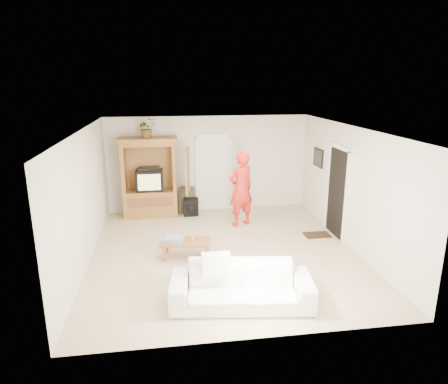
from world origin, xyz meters
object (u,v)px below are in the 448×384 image
object	(u,v)px
man	(241,189)
sofa	(241,286)
armoire	(151,182)
coffee_table	(186,243)

from	to	relation	value
man	sofa	distance (m)	3.76
armoire	sofa	bearing A→B (deg)	-71.92
armoire	man	size ratio (longest dim) A/B	1.12
armoire	coffee_table	bearing A→B (deg)	-74.84
sofa	coffee_table	bearing A→B (deg)	119.64
armoire	sofa	xyz separation A→B (m)	(1.55, -4.74, -0.58)
armoire	sofa	distance (m)	5.02
coffee_table	sofa	bearing A→B (deg)	-56.94
armoire	man	distance (m)	2.48
man	coffee_table	size ratio (longest dim) A/B	1.74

